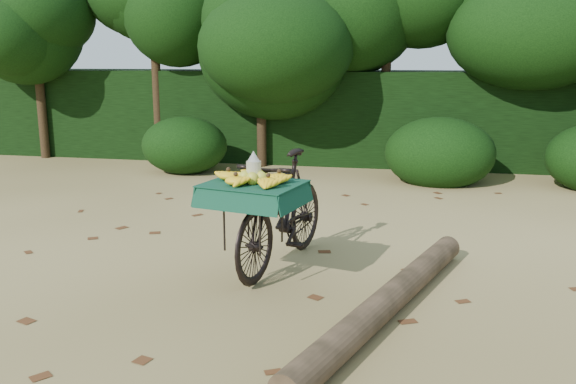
# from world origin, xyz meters

# --- Properties ---
(ground) EXTENTS (80.00, 80.00, 0.00)m
(ground) POSITION_xyz_m (0.00, 0.00, 0.00)
(ground) COLOR tan
(ground) RESTS_ON ground
(vendor_bicycle) EXTENTS (1.09, 2.01, 1.17)m
(vendor_bicycle) POSITION_xyz_m (-0.17, -0.31, 0.59)
(vendor_bicycle) COLOR black
(vendor_bicycle) RESTS_ON ground
(fallen_log) EXTENTS (1.31, 3.21, 0.24)m
(fallen_log) POSITION_xyz_m (0.95, -1.26, 0.12)
(fallen_log) COLOR brown
(fallen_log) RESTS_ON ground
(hedge_backdrop) EXTENTS (26.00, 1.80, 1.80)m
(hedge_backdrop) POSITION_xyz_m (0.00, 6.30, 0.90)
(hedge_backdrop) COLOR black
(hedge_backdrop) RESTS_ON ground
(tree_row) EXTENTS (14.50, 2.00, 4.00)m
(tree_row) POSITION_xyz_m (-0.65, 5.50, 2.00)
(tree_row) COLOR black
(tree_row) RESTS_ON ground
(bush_clumps) EXTENTS (8.80, 1.70, 0.90)m
(bush_clumps) POSITION_xyz_m (0.50, 4.30, 0.45)
(bush_clumps) COLOR black
(bush_clumps) RESTS_ON ground
(leaf_litter) EXTENTS (7.00, 7.30, 0.01)m
(leaf_litter) POSITION_xyz_m (0.00, 0.65, 0.01)
(leaf_litter) COLOR #502C15
(leaf_litter) RESTS_ON ground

